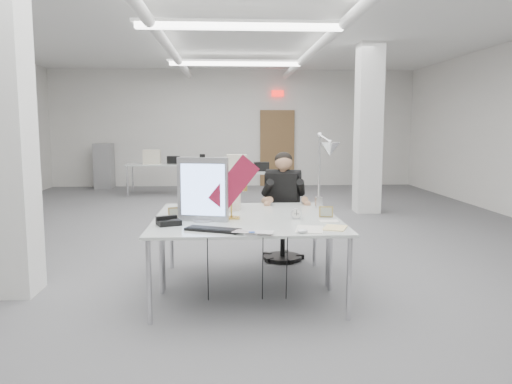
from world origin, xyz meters
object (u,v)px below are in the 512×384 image
seated_person (283,189)px  architect_lamp (324,167)px  beige_monitor (224,194)px  office_chair (283,217)px  bankers_lamp (231,202)px  desk_main (248,227)px  monitor (203,189)px  laptop (252,234)px  desk_phone (169,222)px

seated_person → architect_lamp: architect_lamp is taller
beige_monitor → architect_lamp: (1.04, -0.25, 0.31)m
office_chair → bankers_lamp: (-0.64, -1.24, 0.37)m
desk_main → bankers_lamp: size_ratio=5.64×
monitor → laptop: monitor is taller
architect_lamp → bankers_lamp: bearing=-156.6°
desk_main → seated_person: 1.62m
office_chair → seated_person: (0.00, -0.05, 0.36)m
desk_main → beige_monitor: bearing=103.1°
bankers_lamp → desk_phone: (-0.57, -0.28, -0.13)m
monitor → architect_lamp: bearing=34.9°
desk_main → office_chair: bearing=72.8°
office_chair → architect_lamp: size_ratio=1.14×
laptop → beige_monitor: (-0.24, 1.37, 0.15)m
bankers_lamp → office_chair: bearing=56.0°
desk_main → monitor: monitor is taller
office_chair → architect_lamp: 1.17m
bankers_lamp → architect_lamp: (0.97, 0.35, 0.31)m
beige_monitor → architect_lamp: 1.11m
desk_main → monitor: bearing=150.2°
beige_monitor → desk_phone: bearing=-115.4°
seated_person → bankers_lamp: 1.35m
desk_main → seated_person: seated_person is taller
office_chair → seated_person: seated_person is taller
bankers_lamp → architect_lamp: bearing=13.1°
desk_main → beige_monitor: (-0.22, 0.95, 0.18)m
office_chair → bankers_lamp: 1.44m
seated_person → laptop: bearing=-85.5°
seated_person → architect_lamp: size_ratio=0.88×
desk_main → seated_person: bearing=72.3°
seated_person → laptop: size_ratio=2.47×
architect_lamp → office_chair: bearing=113.7°
bankers_lamp → desk_phone: bearing=-160.5°
desk_phone → laptop: bearing=-55.3°
desk_phone → architect_lamp: size_ratio=0.21×
laptop → desk_phone: desk_phone is taller
bankers_lamp → desk_phone: 0.65m
desk_main → office_chair: office_chair is taller
laptop → desk_phone: (-0.74, 0.49, 0.01)m
desk_main → monitor: (-0.42, 0.24, 0.32)m
desk_phone → monitor: bearing=7.1°
monitor → bankers_lamp: bearing=37.5°
office_chair → beige_monitor: 1.03m
monitor → beige_monitor: size_ratio=1.76×
desk_phone → beige_monitor: beige_monitor is taller
seated_person → beige_monitor: bearing=-122.5°
seated_person → beige_monitor: 0.92m
bankers_lamp → architect_lamp: size_ratio=0.34×
desk_main → desk_phone: 0.73m
bankers_lamp → beige_monitor: 0.60m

